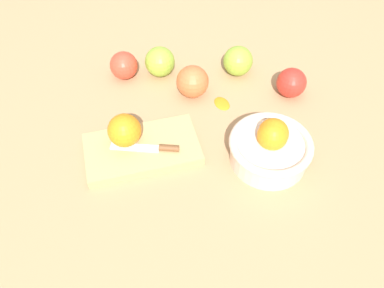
{
  "coord_description": "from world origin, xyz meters",
  "views": [
    {
      "loc": [
        0.02,
        0.66,
        0.7
      ],
      "look_at": [
        0.01,
        0.1,
        0.04
      ],
      "focal_mm": 36.87,
      "sensor_mm": 36.0,
      "label": 1
    }
  ],
  "objects": [
    {
      "name": "cutting_board",
      "position": [
        0.12,
        0.09,
        0.01
      ],
      "size": [
        0.28,
        0.2,
        0.02
      ],
      "primitive_type": "cube",
      "rotation": [
        0.0,
        0.0,
        0.24
      ],
      "color": "tan",
      "rests_on": "ground_plane"
    },
    {
      "name": "knife",
      "position": [
        0.09,
        0.1,
        0.03
      ],
      "size": [
        0.16,
        0.03,
        0.01
      ],
      "color": "silver",
      "rests_on": "cutting_board"
    },
    {
      "name": "ground_plane",
      "position": [
        0.0,
        0.0,
        0.0
      ],
      "size": [
        2.4,
        2.4,
        0.0
      ],
      "primitive_type": "plane",
      "color": "tan"
    },
    {
      "name": "apple_front_right",
      "position": [
        0.09,
        -0.19,
        0.04
      ],
      "size": [
        0.08,
        0.08,
        0.08
      ],
      "primitive_type": "sphere",
      "color": "#8EB738",
      "rests_on": "ground_plane"
    },
    {
      "name": "apple_front_left",
      "position": [
        -0.12,
        -0.19,
        0.04
      ],
      "size": [
        0.08,
        0.08,
        0.08
      ],
      "primitive_type": "sphere",
      "color": "#8EB738",
      "rests_on": "ground_plane"
    },
    {
      "name": "apple_front_center",
      "position": [
        0.0,
        -0.1,
        0.04
      ],
      "size": [
        0.08,
        0.08,
        0.08
      ],
      "primitive_type": "sphere",
      "color": "#CC6638",
      "rests_on": "ground_plane"
    },
    {
      "name": "apple_front_left_2",
      "position": [
        -0.25,
        -0.1,
        0.04
      ],
      "size": [
        0.08,
        0.08,
        0.08
      ],
      "primitive_type": "sphere",
      "color": "red",
      "rests_on": "ground_plane"
    },
    {
      "name": "orange_on_board",
      "position": [
        0.15,
        0.08,
        0.06
      ],
      "size": [
        0.08,
        0.08,
        0.08
      ],
      "primitive_type": "sphere",
      "color": "orange",
      "rests_on": "cutting_board"
    },
    {
      "name": "apple_front_right_2",
      "position": [
        0.18,
        -0.18,
        0.04
      ],
      "size": [
        0.07,
        0.07,
        0.07
      ],
      "primitive_type": "sphere",
      "color": "#D6422D",
      "rests_on": "ground_plane"
    },
    {
      "name": "bowl",
      "position": [
        -0.16,
        0.12,
        0.04
      ],
      "size": [
        0.18,
        0.18,
        0.1
      ],
      "color": "beige",
      "rests_on": "ground_plane"
    },
    {
      "name": "citrus_peel",
      "position": [
        -0.07,
        -0.06,
        0.0
      ],
      "size": [
        0.05,
        0.06,
        0.01
      ],
      "primitive_type": "ellipsoid",
      "rotation": [
        0.0,
        0.0,
        1.98
      ],
      "color": "orange",
      "rests_on": "ground_plane"
    }
  ]
}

